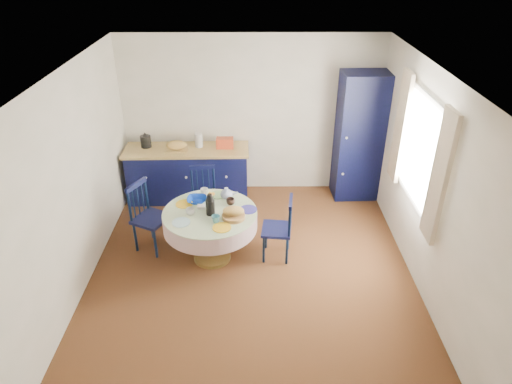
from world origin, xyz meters
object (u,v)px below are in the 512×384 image
chair_far (204,196)px  mug_d (204,192)px  dining_table (211,220)px  mug_c (230,202)px  chair_left (149,216)px  chair_right (280,228)px  mug_a (190,212)px  cobalt_bowl (197,200)px  mug_b (216,219)px  pantry_cabinet (360,137)px  kitchen_counter (188,173)px

chair_far → mug_d: 0.55m
mug_d → dining_table: bearing=-75.0°
chair_far → mug_c: size_ratio=7.94×
chair_left → mug_c: 1.13m
dining_table → mug_c: (0.24, 0.18, 0.16)m
chair_right → mug_c: bearing=-95.6°
mug_a → mug_c: bearing=26.3°
cobalt_bowl → chair_left: bearing=178.0°
mug_a → mug_b: 0.37m
mug_d → chair_right: bearing=-21.0°
pantry_cabinet → chair_left: size_ratio=2.10×
pantry_cabinet → chair_right: 2.18m
chair_left → mug_b: (0.93, -0.50, 0.28)m
chair_right → cobalt_bowl: chair_right is taller
chair_right → mug_d: size_ratio=8.38×
mug_c → chair_left: bearing=175.5°
chair_left → chair_far: size_ratio=1.09×
dining_table → mug_b: dining_table is taller
kitchen_counter → mug_c: kitchen_counter is taller
mug_b → mug_c: size_ratio=0.94×
mug_b → cobalt_bowl: (-0.28, 0.48, -0.02)m
kitchen_counter → cobalt_bowl: size_ratio=7.62×
chair_left → mug_c: bearing=-68.0°
chair_left → mug_a: bearing=-91.7°
mug_b → mug_c: mug_b is taller
kitchen_counter → chair_right: size_ratio=2.21×
chair_right → pantry_cabinet: bearing=148.6°
chair_right → mug_b: 0.89m
mug_a → mug_c: (0.48, 0.24, -0.00)m
dining_table → mug_b: (0.09, -0.24, 0.17)m
kitchen_counter → mug_c: (0.74, -1.42, 0.31)m
kitchen_counter → pantry_cabinet: pantry_cabinet is taller
chair_left → mug_d: size_ratio=9.14×
chair_right → mug_a: size_ratio=7.93×
pantry_cabinet → mug_d: bearing=-153.1°
kitchen_counter → chair_right: kitchen_counter is taller
chair_right → cobalt_bowl: 1.12m
chair_right → mug_d: chair_right is taller
dining_table → chair_far: 0.89m
cobalt_bowl → chair_far: bearing=88.6°
chair_left → mug_c: (1.09, -0.09, 0.27)m
mug_d → cobalt_bowl: mug_d is taller
pantry_cabinet → chair_left: (-3.01, -1.43, -0.52)m
dining_table → mug_d: bearing=105.0°
mug_b → mug_c: bearing=69.6°
mug_b → chair_left: bearing=151.7°
dining_table → mug_c: 0.34m
dining_table → cobalt_bowl: bearing=128.9°
chair_far → cobalt_bowl: (-0.01, -0.62, 0.30)m
mug_a → kitchen_counter: bearing=98.6°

